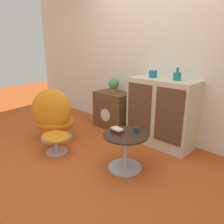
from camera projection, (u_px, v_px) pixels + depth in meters
ground_plane at (88, 164)px, 2.76m from camera, size 12.00×12.00×0.00m
wall_back at (155, 54)px, 3.34m from camera, size 6.40×0.06×2.60m
sideboard at (162, 112)px, 3.18m from camera, size 0.96×0.47×0.98m
tv_console at (114, 110)px, 3.90m from camera, size 0.64×0.42×0.64m
egg_chair at (54, 116)px, 3.34m from camera, size 0.83×0.82×0.84m
ottoman at (56, 138)px, 2.99m from camera, size 0.43×0.37×0.28m
coffee_table at (125, 148)px, 2.59m from camera, size 0.53×0.53×0.45m
vase_leftmost at (153, 74)px, 3.15m from camera, size 0.12×0.12×0.10m
vase_inner_left at (177, 76)px, 2.90m from camera, size 0.10×0.10×0.17m
potted_plant at (114, 85)px, 3.76m from camera, size 0.18×0.18×0.24m
teacup at (136, 130)px, 2.59m from camera, size 0.10×0.10×0.06m
book_stack at (117, 130)px, 2.57m from camera, size 0.16×0.11×0.06m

